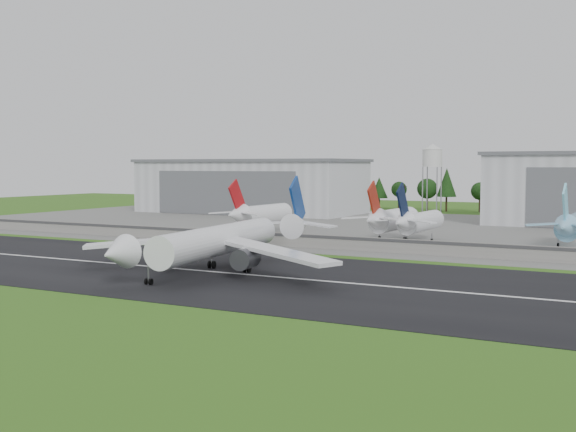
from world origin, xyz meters
The scene contains 14 objects.
ground centered at (0.00, 0.00, 0.00)m, with size 600.00×600.00×0.00m, color #335814.
runway centered at (0.00, 10.00, 0.05)m, with size 320.00×60.00×0.10m, color black.
runway_centerline centered at (0.00, 10.00, 0.11)m, with size 220.00×1.00×0.02m, color white.
apron centered at (0.00, 120.00, 0.05)m, with size 320.00×150.00×0.10m, color slate.
blast_fence centered at (0.00, 54.99, 1.81)m, with size 240.00×0.61×3.50m.
hangar_west centered at (-80.00, 164.92, 11.63)m, with size 97.00×44.00×23.20m.
water_tower centered at (-5.00, 185.00, 24.55)m, with size 8.40×8.40×29.40m.
utility_poles centered at (0.00, 200.00, 0.00)m, with size 230.00×3.00×12.00m, color black, non-canonical shape.
treeline centered at (0.00, 215.00, 0.00)m, with size 320.00×16.00×22.00m, color black, non-canonical shape.
main_airliner centered at (6.97, 9.57, 4.89)m, with size 56.76×59.22×18.17m.
parked_jet_red_a centered at (-23.65, 76.57, 6.25)m, with size 7.36×31.29×16.77m.
parked_jet_red_b centered at (16.96, 76.57, 6.22)m, with size 7.36×31.29×16.73m.
parked_jet_navy centered at (24.47, 76.52, 5.91)m, with size 7.36×31.29×16.40m.
parked_jet_skyblue centered at (61.88, 81.55, 6.07)m, with size 7.36×37.29×16.62m.
Camera 1 is at (83.63, -104.09, 20.45)m, focal length 45.00 mm.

